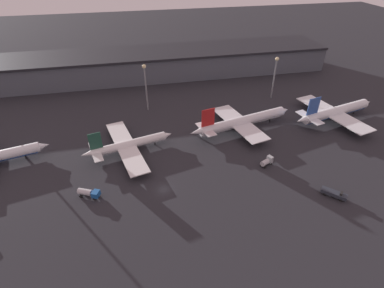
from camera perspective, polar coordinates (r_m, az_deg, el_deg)
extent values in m
plane|color=#26262B|center=(98.88, -5.41, -8.62)|extent=(600.00, 600.00, 0.00)
cube|color=#4C515B|center=(182.45, -9.80, 14.51)|extent=(219.85, 28.35, 13.12)
cube|color=black|center=(180.19, -10.03, 16.65)|extent=(219.85, 30.35, 1.20)
cone|color=white|center=(124.76, -26.57, -0.32)|extent=(5.24, 4.54, 3.59)
cylinder|color=black|center=(126.93, -29.16, -2.06)|extent=(0.50, 0.50, 1.70)
cylinder|color=white|center=(115.92, -11.81, -0.02)|extent=(28.43, 9.70, 3.22)
cylinder|color=#ADB2B7|center=(116.23, -11.78, -0.25)|extent=(26.94, 8.90, 2.74)
cone|color=white|center=(119.32, -4.81, 1.75)|extent=(4.47, 3.87, 3.06)
cone|color=white|center=(114.31, -19.21, -1.79)|extent=(5.33, 3.78, 2.74)
cube|color=#1E4738|center=(111.96, -17.96, 0.53)|extent=(4.48, 1.43, 6.46)
cube|color=white|center=(114.30, -17.86, -1.35)|extent=(6.24, 13.85, 0.24)
cube|color=white|center=(115.92, -12.46, -0.36)|extent=(15.53, 38.05, 0.36)
cylinder|color=gray|center=(125.34, -13.26, 1.78)|extent=(3.86, 2.54, 1.77)
cylinder|color=gray|center=(108.36, -10.52, -3.60)|extent=(3.86, 2.54, 1.77)
cylinder|color=black|center=(119.22, -7.10, 0.21)|extent=(0.50, 0.50, 1.45)
cylinder|color=black|center=(118.05, -12.51, -0.81)|extent=(0.50, 0.50, 1.45)
cylinder|color=black|center=(115.97, -12.18, -1.47)|extent=(0.50, 0.50, 1.45)
cylinder|color=silver|center=(128.85, 9.75, 4.39)|extent=(40.54, 13.29, 4.00)
cylinder|color=silver|center=(129.20, 9.72, 4.12)|extent=(38.42, 12.24, 3.40)
cone|color=silver|center=(141.24, 17.07, 6.14)|extent=(5.55, 4.81, 3.80)
cone|color=silver|center=(118.86, 1.02, 2.33)|extent=(6.63, 4.70, 3.40)
cube|color=red|center=(117.99, 3.08, 5.06)|extent=(5.55, 1.68, 7.33)
cube|color=silver|center=(120.22, 2.67, 2.87)|extent=(6.55, 12.10, 0.24)
cube|color=silver|center=(128.05, 8.97, 4.01)|extent=(15.94, 33.08, 0.36)
cylinder|color=gray|center=(135.73, 7.31, 5.37)|extent=(4.79, 3.16, 2.20)
cylinder|color=gray|center=(123.30, 11.64, 1.66)|extent=(4.79, 3.16, 2.20)
cylinder|color=black|center=(138.16, 14.56, 4.54)|extent=(0.50, 0.50, 1.80)
cylinder|color=black|center=(130.39, 8.50, 3.43)|extent=(0.50, 0.50, 1.80)
cylinder|color=black|center=(128.16, 9.27, 2.76)|extent=(0.50, 0.50, 1.80)
cylinder|color=white|center=(148.63, 25.78, 5.66)|extent=(35.77, 12.38, 4.24)
cylinder|color=#2D519E|center=(148.95, 25.71, 5.41)|extent=(33.88, 11.35, 3.61)
cone|color=white|center=(163.17, 30.25, 6.79)|extent=(5.88, 5.10, 4.03)
cone|color=white|center=(134.95, 20.37, 4.34)|extent=(7.03, 4.98, 3.61)
cube|color=#2D519E|center=(135.45, 22.17, 6.70)|extent=(5.87, 1.76, 7.38)
cube|color=white|center=(137.24, 21.49, 4.75)|extent=(7.18, 13.86, 0.24)
cube|color=white|center=(147.55, 25.27, 5.36)|extent=(17.57, 37.93, 0.36)
cylinder|color=gray|center=(154.66, 22.69, 6.73)|extent=(5.08, 3.35, 2.33)
cylinder|color=gray|center=(143.74, 28.32, 3.04)|extent=(5.08, 3.35, 2.33)
cylinder|color=black|center=(159.27, 28.49, 5.46)|extent=(0.50, 0.50, 1.91)
cylinder|color=black|center=(149.58, 24.57, 4.81)|extent=(0.50, 0.50, 1.91)
cylinder|color=black|center=(147.77, 25.49, 4.20)|extent=(0.50, 0.50, 1.91)
cube|color=#282D38|center=(105.19, 25.43, -8.49)|extent=(7.04, 7.13, 1.20)
cube|color=black|center=(104.56, 26.58, -8.42)|extent=(1.64, 1.62, 0.80)
cylinder|color=black|center=(106.41, 26.69, -8.98)|extent=(1.04, 1.04, 0.90)
cylinder|color=black|center=(105.08, 26.51, -9.54)|extent=(1.04, 1.04, 0.90)
cylinder|color=black|center=(106.45, 24.14, -8.14)|extent=(1.04, 1.04, 0.90)
cylinder|color=black|center=(105.12, 23.92, -8.69)|extent=(1.04, 1.04, 0.90)
cube|color=#9EA3A8|center=(111.21, 14.62, -2.82)|extent=(2.18, 2.51, 2.49)
cylinder|color=#B7B7BC|center=(109.66, 13.73, -3.46)|extent=(3.61, 3.06, 1.90)
cylinder|color=black|center=(112.33, 14.14, -3.29)|extent=(1.04, 0.87, 0.90)
cylinder|color=black|center=(111.62, 14.75, -3.67)|extent=(1.04, 0.87, 0.90)
cylinder|color=black|center=(110.24, 13.07, -3.93)|extent=(1.04, 0.87, 0.90)
cylinder|color=black|center=(109.52, 13.68, -4.32)|extent=(1.04, 0.87, 0.90)
cube|color=#195199|center=(99.26, -17.84, -9.02)|extent=(2.87, 3.11, 1.84)
cylinder|color=#B7B7BC|center=(100.95, -19.72, -8.58)|extent=(4.85, 3.63, 1.95)
cylinder|color=black|center=(100.75, -17.62, -9.14)|extent=(1.08, 0.95, 0.90)
cylinder|color=black|center=(99.62, -18.11, -9.85)|extent=(1.08, 0.95, 0.90)
cylinder|color=black|center=(102.86, -19.88, -8.63)|extent=(1.08, 0.95, 0.90)
cylinder|color=black|center=(101.76, -20.39, -9.31)|extent=(1.08, 0.95, 0.90)
cylinder|color=slate|center=(140.87, -8.71, 10.21)|extent=(0.70, 0.70, 20.73)
sphere|color=beige|center=(136.81, -9.11, 14.40)|extent=(1.80, 1.80, 1.80)
cylinder|color=slate|center=(156.96, 15.31, 11.75)|extent=(0.70, 0.70, 19.62)
sphere|color=beige|center=(153.45, 15.91, 15.32)|extent=(1.80, 1.80, 1.80)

